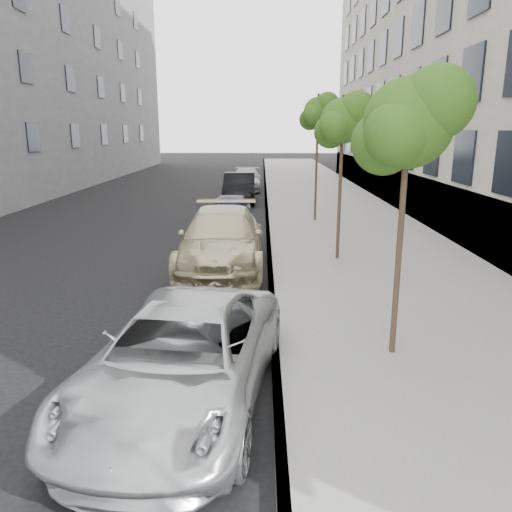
{
  "coord_description": "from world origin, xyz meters",
  "views": [
    {
      "loc": [
        0.94,
        -6.5,
        3.88
      ],
      "look_at": [
        0.83,
        2.84,
        1.5
      ],
      "focal_mm": 35.0,
      "sensor_mm": 36.0,
      "label": 1
    }
  ],
  "objects_px": {
    "tree_mid": "(344,121)",
    "tree_near": "(410,123)",
    "suv": "(222,239)",
    "sedan_blue": "(230,211)",
    "sedan_rear": "(246,180)",
    "minivan": "(182,357)",
    "tree_far": "(319,112)",
    "sedan_black": "(239,188)"
  },
  "relations": [
    {
      "from": "tree_mid",
      "to": "minivan",
      "type": "distance_m",
      "value": 9.31
    },
    {
      "from": "sedan_blue",
      "to": "suv",
      "type": "bearing_deg",
      "value": -86.79
    },
    {
      "from": "tree_near",
      "to": "sedan_blue",
      "type": "height_order",
      "value": "tree_near"
    },
    {
      "from": "suv",
      "to": "tree_mid",
      "type": "bearing_deg",
      "value": 8.98
    },
    {
      "from": "sedan_blue",
      "to": "sedan_rear",
      "type": "relative_size",
      "value": 0.82
    },
    {
      "from": "tree_near",
      "to": "sedan_blue",
      "type": "relative_size",
      "value": 1.18
    },
    {
      "from": "tree_near",
      "to": "sedan_black",
      "type": "bearing_deg",
      "value": 100.34
    },
    {
      "from": "minivan",
      "to": "sedan_black",
      "type": "bearing_deg",
      "value": 98.06
    },
    {
      "from": "tree_mid",
      "to": "minivan",
      "type": "xyz_separation_m",
      "value": [
        -3.42,
        -7.97,
        -3.39
      ]
    },
    {
      "from": "tree_mid",
      "to": "suv",
      "type": "xyz_separation_m",
      "value": [
        -3.44,
        -0.6,
        -3.27
      ]
    },
    {
      "from": "tree_far",
      "to": "minivan",
      "type": "relative_size",
      "value": 1.01
    },
    {
      "from": "tree_far",
      "to": "minivan",
      "type": "xyz_separation_m",
      "value": [
        -3.42,
        -14.47,
        -3.84
      ]
    },
    {
      "from": "tree_near",
      "to": "tree_mid",
      "type": "relative_size",
      "value": 0.98
    },
    {
      "from": "tree_near",
      "to": "suv",
      "type": "relative_size",
      "value": 0.82
    },
    {
      "from": "sedan_rear",
      "to": "tree_far",
      "type": "bearing_deg",
      "value": -73.06
    },
    {
      "from": "minivan",
      "to": "sedan_rear",
      "type": "bearing_deg",
      "value": 97.61
    },
    {
      "from": "minivan",
      "to": "tree_far",
      "type": "bearing_deg",
      "value": 84.51
    },
    {
      "from": "tree_mid",
      "to": "tree_near",
      "type": "bearing_deg",
      "value": -90.0
    },
    {
      "from": "minivan",
      "to": "sedan_blue",
      "type": "relative_size",
      "value": 1.3
    },
    {
      "from": "suv",
      "to": "sedan_blue",
      "type": "relative_size",
      "value": 1.45
    },
    {
      "from": "suv",
      "to": "tree_near",
      "type": "bearing_deg",
      "value": -60.63
    },
    {
      "from": "tree_mid",
      "to": "sedan_rear",
      "type": "bearing_deg",
      "value": 100.38
    },
    {
      "from": "suv",
      "to": "minivan",
      "type": "bearing_deg",
      "value": -90.72
    },
    {
      "from": "minivan",
      "to": "sedan_rear",
      "type": "height_order",
      "value": "minivan"
    },
    {
      "from": "tree_near",
      "to": "suv",
      "type": "distance_m",
      "value": 7.52
    },
    {
      "from": "minivan",
      "to": "sedan_blue",
      "type": "bearing_deg",
      "value": 98.49
    },
    {
      "from": "tree_far",
      "to": "minivan",
      "type": "bearing_deg",
      "value": -103.3
    },
    {
      "from": "sedan_black",
      "to": "sedan_rear",
      "type": "xyz_separation_m",
      "value": [
        0.18,
        5.42,
        -0.09
      ]
    },
    {
      "from": "sedan_blue",
      "to": "sedan_rear",
      "type": "distance_m",
      "value": 12.81
    },
    {
      "from": "tree_mid",
      "to": "suv",
      "type": "height_order",
      "value": "tree_mid"
    },
    {
      "from": "sedan_rear",
      "to": "minivan",
      "type": "bearing_deg",
      "value": -89.19
    },
    {
      "from": "tree_far",
      "to": "tree_mid",
      "type": "bearing_deg",
      "value": -90.0
    },
    {
      "from": "tree_mid",
      "to": "minivan",
      "type": "relative_size",
      "value": 0.93
    },
    {
      "from": "tree_mid",
      "to": "minivan",
      "type": "bearing_deg",
      "value": -113.23
    },
    {
      "from": "tree_near",
      "to": "tree_mid",
      "type": "bearing_deg",
      "value": 90.0
    },
    {
      "from": "tree_mid",
      "to": "sedan_rear",
      "type": "xyz_separation_m",
      "value": [
        -3.33,
        18.16,
        -3.4
      ]
    },
    {
      "from": "tree_near",
      "to": "tree_mid",
      "type": "xyz_separation_m",
      "value": [
        -0.0,
        6.5,
        0.14
      ]
    },
    {
      "from": "tree_mid",
      "to": "sedan_black",
      "type": "bearing_deg",
      "value": 105.41
    },
    {
      "from": "sedan_black",
      "to": "tree_far",
      "type": "bearing_deg",
      "value": -61.55
    },
    {
      "from": "tree_mid",
      "to": "minivan",
      "type": "height_order",
      "value": "tree_mid"
    },
    {
      "from": "tree_mid",
      "to": "sedan_rear",
      "type": "height_order",
      "value": "tree_mid"
    },
    {
      "from": "tree_near",
      "to": "sedan_rear",
      "type": "bearing_deg",
      "value": 97.69
    }
  ]
}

